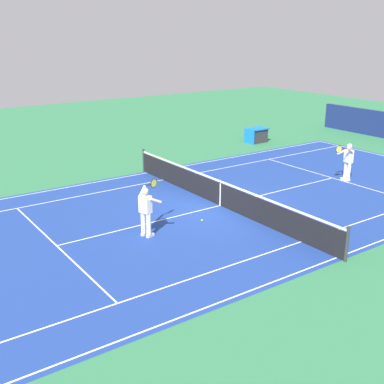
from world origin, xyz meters
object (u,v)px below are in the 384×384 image
tennis_player_near (146,209)px  tennis_player_far (348,160)px  equipment_cart_tarped (257,135)px  tennis_ball (202,220)px  tennis_net (221,193)px

tennis_player_near → tennis_player_far: same height
equipment_cart_tarped → tennis_player_near: bearing=34.3°
tennis_player_far → tennis_ball: bearing=2.3°
tennis_player_near → equipment_cart_tarped: (-12.32, -8.41, -0.49)m
tennis_net → tennis_player_near: size_ratio=6.89×
tennis_player_near → tennis_ball: (-2.22, -0.02, -0.90)m
tennis_ball → equipment_cart_tarped: equipment_cart_tarped is taller
tennis_net → equipment_cart_tarped: tennis_net is taller
tennis_ball → tennis_net: bearing=-149.3°
tennis_player_near → tennis_ball: 2.39m
tennis_player_near → tennis_ball: bearing=-179.5°
tennis_net → tennis_player_far: size_ratio=6.89×
tennis_ball → tennis_player_near: bearing=0.5°
tennis_net → tennis_player_far: bearing=175.0°
tennis_player_near → tennis_player_far: bearing=-178.1°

